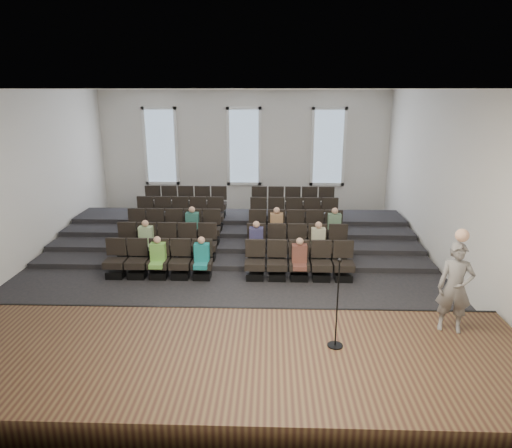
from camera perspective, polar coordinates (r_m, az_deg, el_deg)
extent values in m
plane|color=black|center=(13.19, -3.20, -5.79)|extent=(14.00, 14.00, 0.00)
cube|color=white|center=(12.21, -3.59, 16.53)|extent=(12.00, 14.00, 0.02)
cube|color=silver|center=(19.37, -1.49, 9.07)|extent=(12.00, 0.04, 5.00)
cube|color=silver|center=(5.82, -9.67, -9.10)|extent=(12.00, 0.04, 5.00)
cube|color=silver|center=(14.33, -28.20, 4.50)|extent=(0.04, 14.00, 5.00)
cube|color=silver|center=(13.34, 23.41, 4.34)|extent=(0.04, 14.00, 5.00)
cube|color=#503C22|center=(8.58, -6.32, -17.19)|extent=(11.80, 3.60, 0.50)
cube|color=black|center=(10.09, -4.90, -11.63)|extent=(11.80, 0.06, 0.52)
cube|color=black|center=(15.34, -2.45, -2.24)|extent=(11.80, 4.80, 0.15)
cube|color=black|center=(15.81, -2.31, -1.37)|extent=(11.80, 3.75, 0.30)
cube|color=black|center=(16.29, -2.18, -0.56)|extent=(11.80, 2.70, 0.45)
cube|color=black|center=(16.77, -2.06, 0.21)|extent=(11.80, 1.65, 0.60)
cube|color=black|center=(13.26, -17.09, -5.95)|extent=(0.47, 0.43, 0.20)
cube|color=black|center=(13.15, -17.21, -4.70)|extent=(0.55, 0.50, 0.19)
cube|color=black|center=(13.19, -17.07, -2.71)|extent=(0.55, 0.08, 0.50)
cube|color=black|center=(13.08, -14.59, -6.06)|extent=(0.47, 0.43, 0.20)
cube|color=black|center=(12.96, -14.69, -4.79)|extent=(0.55, 0.50, 0.19)
cube|color=black|center=(13.01, -14.57, -2.78)|extent=(0.55, 0.08, 0.50)
cube|color=black|center=(12.92, -12.03, -6.16)|extent=(0.47, 0.43, 0.20)
cube|color=black|center=(12.81, -12.11, -4.88)|extent=(0.55, 0.50, 0.19)
cube|color=black|center=(12.86, -12.00, -2.84)|extent=(0.55, 0.08, 0.50)
cube|color=black|center=(12.79, -9.40, -6.25)|extent=(0.47, 0.43, 0.20)
cube|color=black|center=(12.68, -9.47, -4.95)|extent=(0.55, 0.50, 0.19)
cube|color=black|center=(12.73, -9.37, -2.89)|extent=(0.55, 0.08, 0.50)
cube|color=black|center=(12.69, -6.73, -6.32)|extent=(0.47, 0.43, 0.20)
cube|color=black|center=(12.57, -6.77, -5.02)|extent=(0.55, 0.50, 0.19)
cube|color=black|center=(12.63, -6.70, -2.94)|extent=(0.55, 0.08, 0.50)
cube|color=black|center=(12.56, -0.13, -6.45)|extent=(0.47, 0.43, 0.20)
cube|color=black|center=(12.44, -0.13, -5.14)|extent=(0.55, 0.50, 0.19)
cube|color=black|center=(12.49, -0.10, -3.03)|extent=(0.55, 0.08, 0.50)
cube|color=black|center=(12.55, 2.63, -6.48)|extent=(0.47, 0.43, 0.20)
cube|color=black|center=(12.44, 2.65, -5.16)|extent=(0.55, 0.50, 0.19)
cube|color=black|center=(12.49, 2.66, -3.06)|extent=(0.55, 0.08, 0.50)
cube|color=black|center=(12.58, 5.38, -6.49)|extent=(0.47, 0.43, 0.20)
cube|color=black|center=(12.46, 5.42, -5.18)|extent=(0.55, 0.50, 0.19)
cube|color=black|center=(12.51, 5.41, -3.08)|extent=(0.55, 0.08, 0.50)
cube|color=black|center=(12.63, 8.11, -6.49)|extent=(0.47, 0.43, 0.20)
cube|color=black|center=(12.51, 8.17, -5.19)|extent=(0.55, 0.50, 0.19)
cube|color=black|center=(12.56, 8.15, -3.09)|extent=(0.55, 0.08, 0.50)
cube|color=black|center=(12.71, 10.82, -6.48)|extent=(0.47, 0.43, 0.20)
cube|color=black|center=(12.59, 10.90, -5.18)|extent=(0.55, 0.50, 0.19)
cube|color=black|center=(12.64, 10.85, -3.10)|extent=(0.55, 0.08, 0.50)
cube|color=black|center=(14.13, -15.81, -3.79)|extent=(0.47, 0.43, 0.20)
cube|color=black|center=(14.03, -15.91, -2.60)|extent=(0.55, 0.50, 0.19)
cube|color=black|center=(14.10, -15.78, -0.75)|extent=(0.55, 0.08, 0.50)
cube|color=black|center=(13.96, -13.46, -3.86)|extent=(0.47, 0.43, 0.20)
cube|color=black|center=(13.86, -13.54, -2.65)|extent=(0.55, 0.50, 0.19)
cube|color=black|center=(13.93, -13.43, -0.78)|extent=(0.55, 0.08, 0.50)
cube|color=black|center=(13.82, -11.05, -3.92)|extent=(0.47, 0.43, 0.20)
cube|color=black|center=(13.71, -11.12, -2.71)|extent=(0.55, 0.50, 0.19)
cube|color=black|center=(13.78, -11.02, -0.81)|extent=(0.55, 0.08, 0.50)
cube|color=black|center=(13.70, -8.60, -3.98)|extent=(0.47, 0.43, 0.20)
cube|color=black|center=(13.59, -8.65, -2.75)|extent=(0.55, 0.50, 0.19)
cube|color=black|center=(13.66, -8.57, -0.84)|extent=(0.55, 0.08, 0.50)
cube|color=black|center=(13.60, -6.10, -4.03)|extent=(0.47, 0.43, 0.20)
cube|color=black|center=(13.50, -6.14, -2.80)|extent=(0.55, 0.50, 0.19)
cube|color=black|center=(13.56, -6.07, -0.87)|extent=(0.55, 0.08, 0.50)
cube|color=black|center=(13.48, 0.03, -4.13)|extent=(0.47, 0.43, 0.20)
cube|color=black|center=(13.37, 0.03, -2.88)|extent=(0.55, 0.50, 0.19)
cube|color=black|center=(13.44, 0.06, -0.94)|extent=(0.55, 0.08, 0.50)
cube|color=black|center=(13.47, 2.59, -4.15)|extent=(0.47, 0.43, 0.20)
cube|color=black|center=(13.37, 2.60, -2.91)|extent=(0.55, 0.50, 0.19)
cube|color=black|center=(13.44, 2.62, -0.96)|extent=(0.55, 0.08, 0.50)
cube|color=black|center=(13.49, 5.14, -4.17)|extent=(0.47, 0.43, 0.20)
cube|color=black|center=(13.39, 5.18, -2.93)|extent=(0.55, 0.50, 0.19)
cube|color=black|center=(13.46, 5.17, -0.98)|extent=(0.55, 0.08, 0.50)
cube|color=black|center=(13.54, 7.68, -4.18)|extent=(0.47, 0.43, 0.20)
cube|color=black|center=(13.44, 7.73, -2.94)|extent=(0.55, 0.50, 0.19)
cube|color=black|center=(13.51, 7.72, -1.00)|extent=(0.55, 0.08, 0.50)
cube|color=black|center=(13.62, 10.20, -4.18)|extent=(0.47, 0.43, 0.20)
cube|color=black|center=(13.51, 10.27, -2.95)|extent=(0.55, 0.50, 0.19)
cube|color=black|center=(13.58, 10.23, -1.02)|extent=(0.55, 0.08, 0.50)
cube|color=black|center=(15.03, -14.68, -1.88)|extent=(0.47, 0.42, 0.20)
cube|color=black|center=(14.94, -14.76, -0.75)|extent=(0.55, 0.50, 0.19)
cube|color=black|center=(15.02, -14.65, 0.98)|extent=(0.55, 0.08, 0.50)
cube|color=black|center=(14.87, -12.46, -1.92)|extent=(0.47, 0.42, 0.20)
cube|color=black|center=(14.78, -12.53, -0.78)|extent=(0.55, 0.50, 0.19)
cube|color=black|center=(14.86, -12.44, 0.97)|extent=(0.55, 0.08, 0.50)
cube|color=black|center=(14.73, -10.20, -1.96)|extent=(0.47, 0.42, 0.20)
cube|color=black|center=(14.64, -10.26, -0.81)|extent=(0.55, 0.50, 0.19)
cube|color=black|center=(14.72, -10.17, 0.96)|extent=(0.55, 0.08, 0.50)
cube|color=black|center=(14.62, -7.89, -2.00)|extent=(0.47, 0.42, 0.20)
cube|color=black|center=(14.53, -7.94, -0.84)|extent=(0.55, 0.50, 0.19)
cube|color=black|center=(14.61, -7.87, 0.94)|extent=(0.55, 0.08, 0.50)
cube|color=black|center=(14.53, -5.56, -2.03)|extent=(0.47, 0.42, 0.20)
cube|color=black|center=(14.44, -5.59, -0.86)|extent=(0.55, 0.50, 0.19)
cube|color=black|center=(14.52, -5.53, 0.93)|extent=(0.55, 0.08, 0.50)
cube|color=black|center=(14.42, 0.17, -2.10)|extent=(0.47, 0.42, 0.20)
cube|color=black|center=(14.32, 0.17, -0.93)|extent=(0.55, 0.50, 0.19)
cube|color=black|center=(14.41, 0.19, 0.88)|extent=(0.55, 0.08, 0.50)
cube|color=black|center=(14.41, 2.55, -2.12)|extent=(0.47, 0.42, 0.20)
cube|color=black|center=(14.32, 2.57, -0.95)|extent=(0.55, 0.50, 0.19)
cube|color=black|center=(14.40, 2.58, 0.86)|extent=(0.55, 0.08, 0.50)
cube|color=black|center=(14.43, 4.94, -2.14)|extent=(0.47, 0.42, 0.20)
cube|color=black|center=(14.34, 4.97, -0.97)|extent=(0.55, 0.50, 0.19)
cube|color=black|center=(14.42, 4.97, 0.83)|extent=(0.55, 0.08, 0.50)
cube|color=black|center=(14.48, 7.31, -2.16)|extent=(0.47, 0.42, 0.20)
cube|color=black|center=(14.38, 7.36, -0.99)|extent=(0.55, 0.50, 0.19)
cube|color=black|center=(14.47, 7.34, 0.81)|extent=(0.55, 0.08, 0.50)
cube|color=black|center=(14.55, 9.67, -2.17)|extent=(0.47, 0.42, 0.20)
cube|color=black|center=(14.45, 9.72, -1.01)|extent=(0.55, 0.50, 0.19)
cube|color=black|center=(14.54, 9.69, 0.78)|extent=(0.55, 0.08, 0.50)
cube|color=black|center=(15.95, -13.68, -0.18)|extent=(0.47, 0.42, 0.20)
cube|color=black|center=(15.86, -13.75, 0.89)|extent=(0.55, 0.50, 0.19)
cube|color=black|center=(15.96, -13.66, 2.51)|extent=(0.55, 0.08, 0.50)
cube|color=black|center=(15.80, -11.58, -0.21)|extent=(0.47, 0.42, 0.20)
cube|color=black|center=(15.71, -11.65, 0.88)|extent=(0.55, 0.50, 0.19)
cube|color=black|center=(15.81, -11.56, 2.51)|extent=(0.55, 0.08, 0.50)
cube|color=black|center=(15.67, -9.45, -0.23)|extent=(0.47, 0.42, 0.20)
cube|color=black|center=(15.58, -9.50, 0.86)|extent=(0.55, 0.50, 0.19)
cube|color=black|center=(15.68, -9.42, 2.51)|extent=(0.55, 0.08, 0.50)
cube|color=black|center=(15.56, -7.28, -0.25)|extent=(0.47, 0.42, 0.20)
cube|color=black|center=(15.48, -7.32, 0.85)|extent=(0.55, 0.50, 0.19)
cube|color=black|center=(15.57, -7.26, 2.51)|extent=(0.55, 0.08, 0.50)
cube|color=black|center=(15.48, -5.09, -0.27)|extent=(0.47, 0.42, 0.20)
cube|color=black|center=(15.39, -5.12, 0.83)|extent=(0.55, 0.50, 0.19)
cube|color=black|center=(15.49, -5.06, 2.50)|extent=(0.55, 0.08, 0.50)
cube|color=black|center=(15.37, 0.29, -0.33)|extent=(0.47, 0.42, 0.20)
cube|color=black|center=(15.28, 0.29, 0.79)|extent=(0.55, 0.50, 0.19)
cube|color=black|center=(15.38, 0.31, 2.47)|extent=(0.55, 0.08, 0.50)
cube|color=black|center=(15.37, 2.52, -0.35)|extent=(0.47, 0.42, 0.20)
cube|color=black|center=(15.28, 2.54, 0.77)|extent=(0.55, 0.50, 0.19)
cube|color=black|center=(15.38, 2.55, 2.45)|extent=(0.55, 0.08, 0.50)
cube|color=black|center=(15.39, 4.76, -0.37)|extent=(0.47, 0.42, 0.20)
cube|color=black|center=(15.30, 4.79, 0.74)|extent=(0.55, 0.50, 0.19)
cube|color=black|center=(15.40, 4.79, 2.42)|extent=(0.55, 0.08, 0.50)
cube|color=black|center=(15.43, 6.98, -0.39)|extent=(0.47, 0.42, 0.20)
cube|color=black|center=(15.34, 7.02, 0.72)|extent=(0.55, 0.50, 0.19)
cube|color=black|center=(15.44, 7.01, 2.40)|extent=(0.55, 0.08, 0.50)
cube|color=black|center=(15.49, 9.19, -0.41)|extent=(0.47, 0.42, 0.20)
cube|color=black|center=(15.41, 9.25, 0.70)|extent=(0.55, 0.50, 0.19)
cube|color=black|center=(15.51, 9.22, 2.37)|extent=(0.55, 0.08, 0.50)
cube|color=black|center=(16.88, -12.79, 1.32)|extent=(0.47, 0.42, 0.20)
cube|color=black|center=(16.80, -12.86, 2.34)|extent=(0.55, 0.50, 0.19)
cube|color=black|center=(16.91, -12.77, 3.87)|extent=(0.55, 0.08, 0.50)
cube|color=black|center=(16.74, -10.80, 1.32)|extent=(0.47, 0.42, 0.20)
cube|color=black|center=(16.66, -10.86, 2.35)|extent=(0.55, 0.50, 0.19)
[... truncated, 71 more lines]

